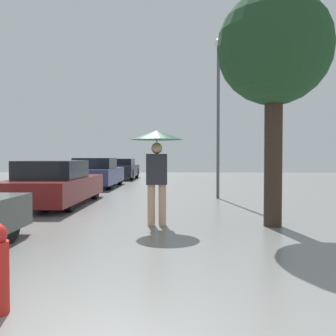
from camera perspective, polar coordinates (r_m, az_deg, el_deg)
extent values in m
cylinder|color=tan|center=(7.52, -2.56, -5.64)|extent=(0.15, 0.15, 0.82)
cylinder|color=tan|center=(7.51, -0.87, -5.65)|extent=(0.15, 0.15, 0.82)
cube|color=#2D2D33|center=(7.45, -1.72, -0.18)|extent=(0.41, 0.24, 0.61)
sphere|color=tan|center=(7.45, -1.72, 3.02)|extent=(0.22, 0.22, 0.22)
cylinder|color=#515456|center=(7.45, -1.72, 1.84)|extent=(0.02, 0.02, 0.65)
cone|color=#14472D|center=(7.46, -1.73, 5.04)|extent=(1.04, 1.04, 0.18)
cylinder|color=black|center=(6.52, -23.33, -7.71)|extent=(0.18, 0.64, 0.64)
cube|color=maroon|center=(11.17, -16.80, -2.98)|extent=(1.82, 4.47, 0.60)
cube|color=black|center=(10.93, -17.20, -0.21)|extent=(1.55, 2.01, 0.49)
cylinder|color=black|center=(12.76, -18.30, -3.15)|extent=(0.18, 0.60, 0.60)
cylinder|color=black|center=(12.30, -11.11, -3.28)|extent=(0.18, 0.60, 0.60)
cylinder|color=black|center=(10.21, -23.65, -4.44)|extent=(0.18, 0.60, 0.60)
cylinder|color=black|center=(9.63, -14.78, -4.72)|extent=(0.18, 0.60, 0.60)
cube|color=navy|center=(17.07, -10.85, -1.14)|extent=(1.87, 4.20, 0.66)
cube|color=black|center=(16.84, -11.01, 0.73)|extent=(1.59, 1.89, 0.46)
cylinder|color=black|center=(18.53, -12.50, -1.47)|extent=(0.18, 0.67, 0.67)
cylinder|color=black|center=(18.19, -7.37, -1.50)|extent=(0.18, 0.67, 0.67)
cylinder|color=black|center=(16.03, -14.79, -1.99)|extent=(0.18, 0.67, 0.67)
cylinder|color=black|center=(15.64, -8.87, -2.05)|extent=(0.18, 0.67, 0.67)
cube|color=black|center=(22.85, -7.14, -0.39)|extent=(1.76, 4.18, 0.65)
cube|color=black|center=(22.63, -7.22, 0.92)|extent=(1.50, 1.88, 0.40)
cylinder|color=black|center=(24.27, -8.52, -0.67)|extent=(0.18, 0.67, 0.67)
cylinder|color=black|center=(24.04, -4.79, -0.68)|extent=(0.18, 0.67, 0.67)
cylinder|color=black|center=(21.73, -9.73, -0.97)|extent=(0.18, 0.67, 0.67)
cylinder|color=black|center=(21.47, -5.57, -0.98)|extent=(0.18, 0.67, 0.67)
cylinder|color=#38281E|center=(7.63, 15.74, 2.19)|extent=(0.35, 0.35, 2.88)
sphere|color=#1E4223|center=(7.92, 15.87, 17.22)|extent=(2.22, 2.22, 2.22)
cylinder|color=#515456|center=(12.38, 7.65, 6.89)|extent=(0.10, 0.10, 4.96)
sphere|color=beige|center=(12.86, 7.70, 18.34)|extent=(0.27, 0.27, 0.27)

